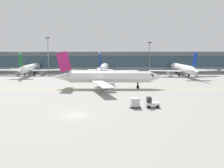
{
  "coord_description": "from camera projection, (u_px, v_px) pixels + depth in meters",
  "views": [
    {
      "loc": [
        6.57,
        -44.11,
        11.97
      ],
      "look_at": [
        6.61,
        17.28,
        3.0
      ],
      "focal_mm": 41.71,
      "sensor_mm": 36.0,
      "label": 1
    }
  ],
  "objects": [
    {
      "name": "ground_plane",
      "position": [
        74.0,
        115.0,
        45.37
      ],
      "size": [
        400.0,
        400.0,
        0.0
      ],
      "primitive_type": "plane",
      "color": "gray"
    },
    {
      "name": "taxiway_centreline_stripe",
      "position": [
        110.0,
        89.0,
        72.41
      ],
      "size": [
        110.0,
        0.81,
        0.01
      ],
      "primitive_type": "cube",
      "rotation": [
        0.0,
        0.0,
        0.0
      ],
      "color": "yellow",
      "rests_on": "ground_plane"
    },
    {
      "name": "terminal_concourse",
      "position": [
        98.0,
        61.0,
        122.97
      ],
      "size": [
        207.57,
        11.0,
        9.6
      ],
      "color": "#8C939E",
      "rests_on": "ground_plane"
    },
    {
      "name": "gate_airplane_1",
      "position": [
        30.0,
        68.0,
        107.64
      ],
      "size": [
        27.26,
        29.26,
        9.71
      ],
      "rotation": [
        0.0,
        0.0,
        1.59
      ],
      "color": "white",
      "rests_on": "ground_plane"
    },
    {
      "name": "gate_airplane_2",
      "position": [
        103.0,
        69.0,
        103.9
      ],
      "size": [
        28.43,
        30.61,
        10.14
      ],
      "rotation": [
        0.0,
        0.0,
        1.52
      ],
      "color": "white",
      "rests_on": "ground_plane"
    },
    {
      "name": "gate_airplane_3",
      "position": [
        183.0,
        69.0,
        104.45
      ],
      "size": [
        28.26,
        30.47,
        10.09
      ],
      "rotation": [
        0.0,
        0.0,
        1.64
      ],
      "color": "white",
      "rests_on": "ground_plane"
    },
    {
      "name": "taxiing_regional_jet",
      "position": [
        108.0,
        77.0,
        73.93
      ],
      "size": [
        31.77,
        29.65,
        10.56
      ],
      "rotation": [
        0.0,
        0.0,
        0.0
      ],
      "color": "white",
      "rests_on": "ground_plane"
    },
    {
      "name": "baggage_tug",
      "position": [
        151.0,
        103.0,
        50.95
      ],
      "size": [
        2.66,
        1.72,
        2.1
      ],
      "rotation": [
        0.0,
        0.0,
        0.04
      ],
      "color": "silver",
      "rests_on": "ground_plane"
    },
    {
      "name": "cargo_dolly_lead",
      "position": [
        135.0,
        102.0,
        50.79
      ],
      "size": [
        2.17,
        1.69,
        1.94
      ],
      "rotation": [
        0.0,
        0.0,
        0.04
      ],
      "color": "#595B60",
      "rests_on": "ground_plane"
    },
    {
      "name": "apron_light_mast_1",
      "position": [
        48.0,
        54.0,
        113.87
      ],
      "size": [
        1.8,
        0.36,
        15.76
      ],
      "color": "gray",
      "rests_on": "ground_plane"
    },
    {
      "name": "apron_light_mast_2",
      "position": [
        149.0,
        56.0,
        116.32
      ],
      "size": [
        1.8,
        0.36,
        13.74
      ],
      "color": "gray",
      "rests_on": "ground_plane"
    }
  ]
}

